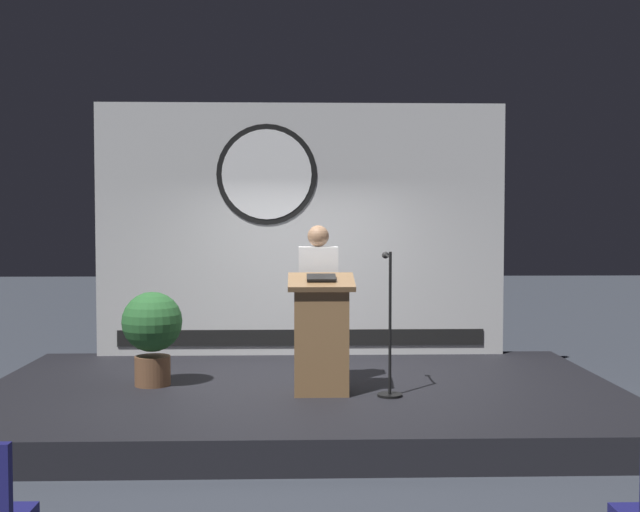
{
  "coord_description": "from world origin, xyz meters",
  "views": [
    {
      "loc": [
        -0.05,
        -7.93,
        1.97
      ],
      "look_at": [
        0.18,
        0.02,
        1.62
      ],
      "focal_mm": 44.16,
      "sensor_mm": 36.0,
      "label": 1
    }
  ],
  "objects_px": {
    "microphone_stand": "(389,345)",
    "potted_plant": "(152,329)",
    "speaker_person": "(318,303)",
    "podium": "(321,335)"
  },
  "relations": [
    {
      "from": "microphone_stand",
      "to": "potted_plant",
      "type": "bearing_deg",
      "value": 167.78
    },
    {
      "from": "podium",
      "to": "speaker_person",
      "type": "distance_m",
      "value": 0.55
    },
    {
      "from": "podium",
      "to": "potted_plant",
      "type": "distance_m",
      "value": 1.75
    },
    {
      "from": "podium",
      "to": "microphone_stand",
      "type": "distance_m",
      "value": 0.66
    },
    {
      "from": "microphone_stand",
      "to": "speaker_person",
      "type": "bearing_deg",
      "value": 139.4
    },
    {
      "from": "microphone_stand",
      "to": "potted_plant",
      "type": "relative_size",
      "value": 1.45
    },
    {
      "from": "speaker_person",
      "to": "potted_plant",
      "type": "distance_m",
      "value": 1.71
    },
    {
      "from": "podium",
      "to": "potted_plant",
      "type": "relative_size",
      "value": 1.22
    },
    {
      "from": "potted_plant",
      "to": "microphone_stand",
      "type": "bearing_deg",
      "value": -12.22
    },
    {
      "from": "podium",
      "to": "speaker_person",
      "type": "xyz_separation_m",
      "value": [
        -0.02,
        0.48,
        0.26
      ]
    }
  ]
}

